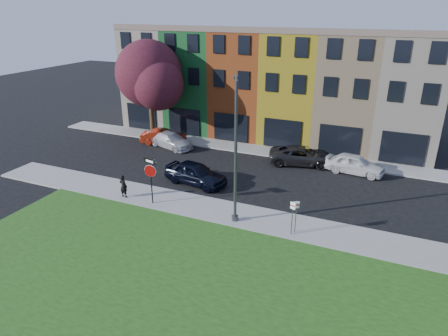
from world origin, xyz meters
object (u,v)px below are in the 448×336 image
at_px(sedan_near, 196,173).
at_px(street_lamp, 236,153).
at_px(stop_sign, 150,172).
at_px(man, 123,186).

xyz_separation_m(sedan_near, street_lamp, (4.66, -3.85, 3.52)).
bearing_deg(stop_sign, man, -165.06).
bearing_deg(street_lamp, man, 158.83).
bearing_deg(stop_sign, sedan_near, 90.07).
bearing_deg(man, stop_sign, -176.65).
bearing_deg(stop_sign, street_lamp, 17.34).
distance_m(man, street_lamp, 8.70).
distance_m(stop_sign, street_lamp, 6.08).
bearing_deg(sedan_near, man, 150.24).
relative_size(man, sedan_near, 0.31).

